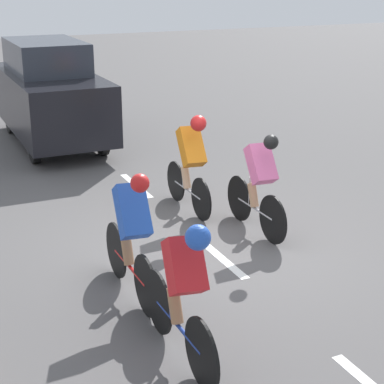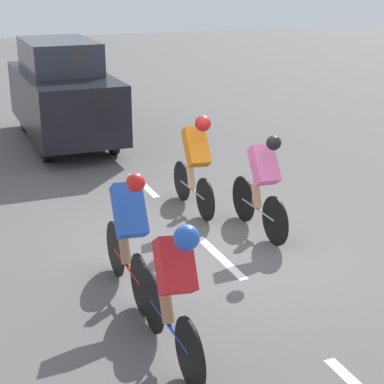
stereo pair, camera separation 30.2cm
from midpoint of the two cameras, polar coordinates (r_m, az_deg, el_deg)
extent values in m
plane|color=#565454|center=(8.64, 0.52, -4.98)|extent=(60.00, 60.00, 0.00)
cube|color=white|center=(8.38, 1.44, -5.76)|extent=(0.12, 1.40, 0.01)
cube|color=white|center=(11.14, -5.76, 0.57)|extent=(0.12, 1.40, 0.01)
cylinder|color=black|center=(9.49, 3.30, -0.56)|extent=(0.03, 0.68, 0.68)
cylinder|color=black|center=(8.71, 6.21, -2.48)|extent=(0.03, 0.68, 0.68)
cylinder|color=#B7B7BC|center=(9.10, 4.70, -1.48)|extent=(0.04, 0.95, 0.04)
cylinder|color=#B7B7BC|center=(9.16, 4.23, 0.08)|extent=(0.04, 0.04, 0.42)
cylinder|color=#1999D8|center=(9.10, 4.56, -0.79)|extent=(0.07, 0.07, 0.16)
cylinder|color=tan|center=(9.09, 4.51, -0.27)|extent=(0.12, 0.23, 0.36)
cube|color=pink|center=(8.80, 5.18, 2.51)|extent=(0.34, 0.47, 0.56)
sphere|color=black|center=(8.53, 6.03, 4.43)|extent=(0.20, 0.20, 0.20)
cylinder|color=black|center=(6.63, -4.33, -9.72)|extent=(0.03, 0.67, 0.67)
cylinder|color=black|center=(5.81, -0.67, -14.21)|extent=(0.03, 0.67, 0.67)
cylinder|color=navy|center=(6.21, -2.64, -11.83)|extent=(0.04, 1.03, 0.04)
cylinder|color=navy|center=(6.26, -3.29, -9.40)|extent=(0.04, 0.04, 0.42)
cylinder|color=white|center=(6.20, -2.83, -10.82)|extent=(0.07, 0.07, 0.16)
cylinder|color=#9E704C|center=(6.19, -2.93, -10.06)|extent=(0.12, 0.23, 0.36)
cube|color=red|center=(5.82, -2.13, -6.56)|extent=(0.37, 0.45, 0.56)
sphere|color=blue|center=(5.50, -1.05, -4.08)|extent=(0.23, 0.23, 0.23)
cylinder|color=black|center=(10.30, -2.29, 0.97)|extent=(0.03, 0.65, 0.65)
cylinder|color=black|center=(9.47, -0.09, -0.67)|extent=(0.03, 0.65, 0.65)
cylinder|color=#B7B7BC|center=(9.88, -1.24, 0.19)|extent=(0.04, 0.95, 0.04)
cylinder|color=#B7B7BC|center=(9.96, -1.63, 1.61)|extent=(0.04, 0.04, 0.42)
cylinder|color=white|center=(9.89, -1.36, 0.82)|extent=(0.07, 0.07, 0.16)
cylinder|color=#DBAD84|center=(9.89, -1.41, 1.30)|extent=(0.12, 0.23, 0.36)
cube|color=orange|center=(9.59, -0.96, 4.06)|extent=(0.34, 0.50, 0.61)
sphere|color=red|center=(9.30, -0.36, 6.12)|extent=(0.24, 0.24, 0.24)
cylinder|color=black|center=(7.81, -7.87, -5.16)|extent=(0.03, 0.68, 0.68)
cylinder|color=black|center=(6.94, -5.39, -8.31)|extent=(0.03, 0.68, 0.68)
cylinder|color=red|center=(7.37, -6.71, -6.65)|extent=(0.04, 1.01, 0.04)
cylinder|color=red|center=(7.44, -7.20, -4.64)|extent=(0.04, 0.04, 0.42)
cylinder|color=white|center=(7.37, -6.86, -5.79)|extent=(0.07, 0.07, 0.16)
cylinder|color=#9E704C|center=(7.36, -6.95, -5.15)|extent=(0.12, 0.23, 0.36)
cube|color=blue|center=(7.01, -6.55, -1.70)|extent=(0.35, 0.50, 0.61)
sphere|color=red|center=(6.69, -5.95, 0.78)|extent=(0.20, 0.20, 0.20)
cylinder|color=black|center=(13.02, -8.65, 4.63)|extent=(0.14, 0.64, 0.64)
cylinder|color=black|center=(12.73, -14.54, 3.90)|extent=(0.14, 0.64, 0.64)
cylinder|color=black|center=(15.55, -11.45, 6.83)|extent=(0.14, 0.64, 0.64)
cylinder|color=black|center=(15.31, -16.42, 6.24)|extent=(0.14, 0.64, 0.64)
cube|color=black|center=(14.01, -13.02, 7.86)|extent=(1.70, 4.32, 1.18)
cube|color=#2D333D|center=(14.08, -13.49, 11.66)|extent=(1.39, 2.38, 0.65)
camera|label=1|loc=(0.15, -91.10, -0.38)|focal=60.00mm
camera|label=2|loc=(0.15, 88.90, 0.38)|focal=60.00mm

